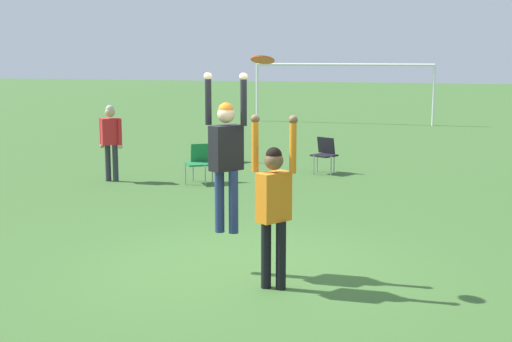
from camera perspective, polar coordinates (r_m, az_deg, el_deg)
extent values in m
plane|color=#3D662D|center=(9.25, -1.30, -7.81)|extent=(120.00, 120.00, 0.00)
cylinder|color=navy|center=(8.95, -2.93, -2.43)|extent=(0.12, 0.12, 0.79)
cylinder|color=navy|center=(8.89, -1.81, -2.50)|extent=(0.12, 0.12, 0.79)
cube|color=black|center=(8.81, -2.40, 1.85)|extent=(0.39, 0.45, 0.56)
sphere|color=beige|center=(8.76, -2.42, 4.55)|extent=(0.21, 0.21, 0.21)
sphere|color=orange|center=(8.76, -2.43, 4.93)|extent=(0.18, 0.18, 0.18)
cylinder|color=black|center=(8.82, -3.84, 5.63)|extent=(0.08, 0.08, 0.60)
sphere|color=beige|center=(8.81, -3.86, 7.56)|extent=(0.10, 0.10, 0.10)
cylinder|color=black|center=(8.68, -1.00, 5.59)|extent=(0.08, 0.08, 0.60)
sphere|color=beige|center=(8.67, -1.00, 7.55)|extent=(0.10, 0.10, 0.10)
cylinder|color=black|center=(8.41, 0.81, -6.69)|extent=(0.12, 0.12, 0.81)
cylinder|color=black|center=(8.37, 2.00, -6.78)|extent=(0.12, 0.12, 0.81)
cube|color=orange|center=(8.22, 1.43, -2.09)|extent=(0.39, 0.44, 0.58)
sphere|color=brown|center=(8.15, 1.44, 0.84)|extent=(0.22, 0.22, 0.22)
sphere|color=black|center=(8.14, 1.44, 1.27)|extent=(0.19, 0.19, 0.19)
cylinder|color=orange|center=(8.18, -0.07, 2.07)|extent=(0.08, 0.08, 0.61)
sphere|color=brown|center=(8.15, -0.07, 4.19)|extent=(0.10, 0.10, 0.10)
cylinder|color=orange|center=(8.07, 2.98, 1.95)|extent=(0.08, 0.08, 0.61)
sphere|color=brown|center=(8.04, 2.99, 4.10)|extent=(0.10, 0.10, 0.10)
cylinder|color=#E04C23|center=(8.31, 0.53, 8.89)|extent=(0.28, 0.27, 0.10)
cylinder|color=gray|center=(15.05, -5.67, -0.28)|extent=(0.02, 0.02, 0.44)
cylinder|color=gray|center=(14.89, -4.08, -0.36)|extent=(0.02, 0.02, 0.44)
cylinder|color=gray|center=(15.45, -5.06, -0.01)|extent=(0.02, 0.02, 0.44)
cylinder|color=gray|center=(15.30, -3.51, -0.09)|extent=(0.02, 0.02, 0.44)
cube|color=#1E753D|center=(15.14, -4.59, 0.57)|extent=(0.72, 0.72, 0.04)
cube|color=#1E753D|center=(15.33, -4.28, 1.50)|extent=(0.49, 0.37, 0.39)
cylinder|color=gray|center=(16.28, 4.65, 0.48)|extent=(0.02, 0.02, 0.44)
cylinder|color=gray|center=(16.21, 6.03, 0.42)|extent=(0.02, 0.02, 0.44)
cylinder|color=gray|center=(16.67, 4.92, 0.68)|extent=(0.02, 0.02, 0.44)
cylinder|color=gray|center=(16.60, 6.26, 0.62)|extent=(0.02, 0.02, 0.44)
cube|color=black|center=(16.41, 5.47, 1.25)|extent=(0.64, 0.64, 0.04)
cube|color=black|center=(16.59, 5.62, 2.06)|extent=(0.46, 0.31, 0.38)
cylinder|color=gray|center=(17.97, -3.31, 1.30)|extent=(0.02, 0.02, 0.42)
cylinder|color=gray|center=(17.85, -2.17, 1.25)|extent=(0.02, 0.02, 0.42)
cylinder|color=gray|center=(18.33, -2.92, 1.46)|extent=(0.02, 0.02, 0.42)
cylinder|color=gray|center=(18.21, -1.79, 1.42)|extent=(0.02, 0.02, 0.42)
cube|color=#C666A3|center=(18.07, -2.55, 1.96)|extent=(0.58, 0.58, 0.04)
cube|color=#C666A3|center=(18.23, -2.36, 2.86)|extent=(0.46, 0.27, 0.49)
cylinder|color=#2D2D38|center=(15.72, -11.76, 0.65)|extent=(0.12, 0.12, 0.80)
cylinder|color=#2D2D38|center=(15.64, -11.18, 0.62)|extent=(0.12, 0.12, 0.80)
cube|color=red|center=(15.60, -11.55, 3.11)|extent=(0.43, 0.41, 0.56)
sphere|color=tan|center=(15.56, -11.60, 4.64)|extent=(0.22, 0.22, 0.22)
sphere|color=#B7B2AD|center=(15.55, -11.61, 4.85)|extent=(0.18, 0.18, 0.18)
cylinder|color=red|center=(15.70, -12.26, 3.06)|extent=(0.08, 0.08, 0.60)
sphere|color=tan|center=(15.73, -12.23, 1.98)|extent=(0.10, 0.10, 0.10)
cylinder|color=red|center=(15.50, -10.83, 3.03)|extent=(0.08, 0.08, 0.60)
sphere|color=tan|center=(15.53, -10.79, 1.94)|extent=(0.10, 0.10, 0.10)
cylinder|color=white|center=(29.20, 0.09, 6.28)|extent=(0.10, 0.10, 2.30)
cylinder|color=white|center=(28.11, 14.03, 5.88)|extent=(0.10, 0.10, 2.30)
cylinder|color=white|center=(28.40, 6.98, 8.45)|extent=(7.00, 0.10, 0.10)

